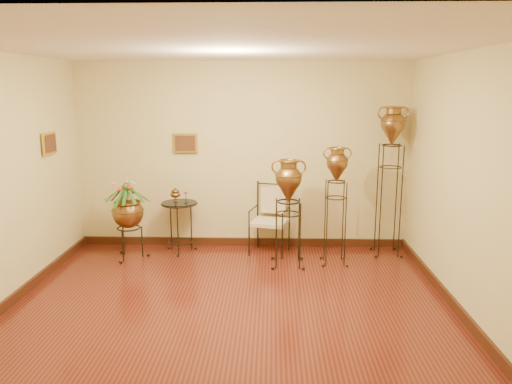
{
  "coord_description": "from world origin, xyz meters",
  "views": [
    {
      "loc": [
        0.45,
        -4.97,
        2.4
      ],
      "look_at": [
        0.25,
        1.3,
        1.1
      ],
      "focal_mm": 35.0,
      "sensor_mm": 36.0,
      "label": 1
    }
  ],
  "objects_px": {
    "amphora_mid": "(336,205)",
    "armchair": "(270,219)",
    "amphora_tall": "(390,180)",
    "side_table": "(180,226)",
    "planter_urn": "(128,209)"
  },
  "relations": [
    {
      "from": "amphora_tall",
      "to": "planter_urn",
      "type": "xyz_separation_m",
      "value": [
        -3.74,
        -0.29,
        -0.39
      ]
    },
    {
      "from": "amphora_tall",
      "to": "side_table",
      "type": "bearing_deg",
      "value": 179.98
    },
    {
      "from": "amphora_tall",
      "to": "armchair",
      "type": "bearing_deg",
      "value": 180.0
    },
    {
      "from": "amphora_tall",
      "to": "side_table",
      "type": "xyz_separation_m",
      "value": [
        -3.06,
        0.0,
        -0.72
      ]
    },
    {
      "from": "side_table",
      "to": "planter_urn",
      "type": "bearing_deg",
      "value": -156.81
    },
    {
      "from": "amphora_mid",
      "to": "armchair",
      "type": "bearing_deg",
      "value": 155.14
    },
    {
      "from": "side_table",
      "to": "amphora_mid",
      "type": "bearing_deg",
      "value": -10.65
    },
    {
      "from": "amphora_tall",
      "to": "side_table",
      "type": "relative_size",
      "value": 2.28
    },
    {
      "from": "planter_urn",
      "to": "side_table",
      "type": "distance_m",
      "value": 0.81
    },
    {
      "from": "amphora_tall",
      "to": "planter_urn",
      "type": "height_order",
      "value": "amphora_tall"
    },
    {
      "from": "amphora_mid",
      "to": "armchair",
      "type": "relative_size",
      "value": 1.62
    },
    {
      "from": "amphora_mid",
      "to": "armchair",
      "type": "xyz_separation_m",
      "value": [
        -0.91,
        0.42,
        -0.32
      ]
    },
    {
      "from": "planter_urn",
      "to": "amphora_tall",
      "type": "bearing_deg",
      "value": 4.46
    },
    {
      "from": "armchair",
      "to": "side_table",
      "type": "relative_size",
      "value": 1.06
    },
    {
      "from": "armchair",
      "to": "amphora_mid",
      "type": "bearing_deg",
      "value": -10.5
    }
  ]
}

